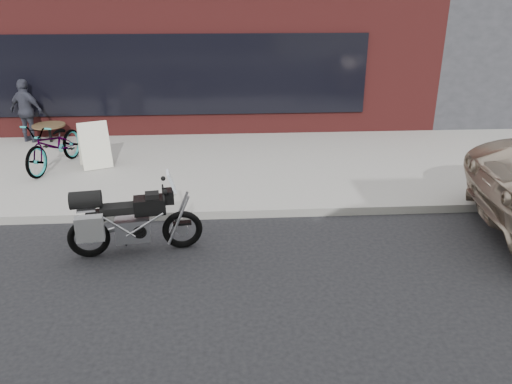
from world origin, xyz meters
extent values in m
cube|color=gray|center=(0.00, 7.00, 0.07)|extent=(44.00, 6.00, 0.15)
cube|color=maroon|center=(-2.00, 14.00, 2.25)|extent=(14.00, 10.00, 4.50)
cube|color=black|center=(-2.00, 8.97, 1.70)|extent=(10.00, 0.08, 2.00)
torus|color=black|center=(-2.68, 2.82, 0.30)|extent=(0.62, 0.19, 0.61)
torus|color=black|center=(-1.32, 3.02, 0.30)|extent=(0.62, 0.19, 0.61)
cube|color=#B7B7BC|center=(-2.05, 2.92, 0.38)|extent=(0.54, 0.34, 0.35)
cube|color=black|center=(-1.77, 2.96, 0.75)|extent=(0.49, 0.36, 0.24)
cube|color=black|center=(-2.23, 2.89, 0.73)|extent=(0.53, 0.33, 0.11)
cube|color=black|center=(-2.54, 2.84, 0.66)|extent=(0.30, 0.24, 0.13)
cube|color=black|center=(-1.50, 3.00, 0.87)|extent=(0.19, 0.24, 0.20)
cube|color=silver|center=(-1.44, 3.01, 1.09)|extent=(0.17, 0.29, 0.31)
cylinder|color=black|center=(-1.57, 2.99, 0.93)|extent=(0.12, 0.63, 0.03)
cube|color=#B7B7BC|center=(-2.65, 2.83, 0.78)|extent=(0.29, 0.31, 0.03)
cube|color=slate|center=(-2.58, 2.60, 0.56)|extent=(0.40, 0.22, 0.36)
cylinder|color=black|center=(-2.65, 2.83, 0.91)|extent=(0.47, 0.32, 0.26)
cylinder|color=#B7B7BC|center=(-2.43, 3.01, 0.32)|extent=(0.51, 0.15, 0.18)
imported|color=gray|center=(-4.24, 6.51, 0.66)|extent=(1.18, 2.07, 1.03)
cube|color=silver|center=(-3.38, 6.46, 0.64)|extent=(0.68, 0.51, 0.97)
cube|color=silver|center=(-3.48, 6.69, 0.64)|extent=(0.68, 0.51, 0.97)
cylinder|color=black|center=(-5.00, 8.52, 0.35)|extent=(0.07, 0.07, 0.40)
cylinder|color=#4E3A24|center=(-5.00, 8.52, 0.57)|extent=(0.78, 0.78, 0.04)
imported|color=#373947|center=(-5.50, 8.60, 0.93)|extent=(0.99, 0.69, 1.56)
camera|label=1|loc=(-0.65, -3.85, 3.68)|focal=35.00mm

